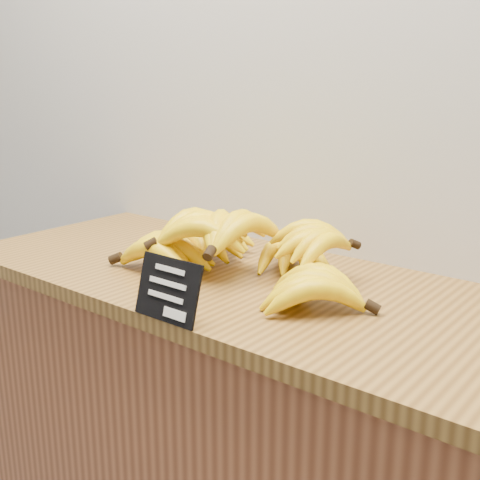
# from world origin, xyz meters

# --- Properties ---
(counter_top) EXTENTS (1.35, 0.54, 0.03)m
(counter_top) POSITION_xyz_m (-0.13, 2.75, 0.92)
(counter_top) COLOR olive
(counter_top) RESTS_ON counter
(chalkboard_sign) EXTENTS (0.13, 0.03, 0.10)m
(chalkboard_sign) POSITION_xyz_m (-0.11, 2.49, 0.98)
(chalkboard_sign) COLOR black
(chalkboard_sign) RESTS_ON counter_top
(banana_pile) EXTENTS (0.57, 0.37, 0.13)m
(banana_pile) POSITION_xyz_m (-0.17, 2.75, 0.99)
(banana_pile) COLOR yellow
(banana_pile) RESTS_ON counter_top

